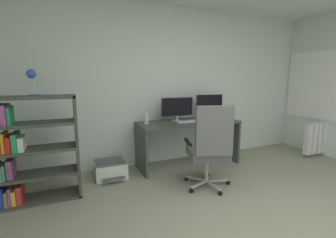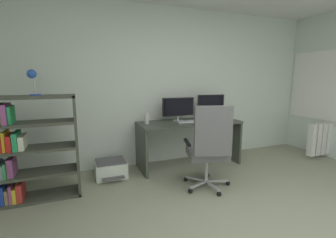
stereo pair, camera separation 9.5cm
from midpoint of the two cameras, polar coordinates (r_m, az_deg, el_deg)
wall_back at (r=4.11m, az=-0.70°, el=7.77°), size 5.50×0.10×2.57m
window_pane at (r=5.17m, az=33.65°, el=6.59°), size 0.01×1.59×1.17m
window_frame at (r=5.16m, az=33.61°, el=6.59°), size 0.02×1.67×1.25m
desk at (r=3.91m, az=4.14°, el=-3.20°), size 1.64×0.63×0.73m
monitor_main at (r=3.86m, az=1.53°, el=2.71°), size 0.54×0.18×0.38m
monitor_secondary at (r=4.15m, az=9.21°, el=3.48°), size 0.47×0.18×0.41m
keyboard at (r=3.80m, az=3.83°, el=-0.61°), size 0.35×0.15×0.02m
computer_mouse at (r=3.95m, az=7.16°, el=-0.18°), size 0.07×0.11×0.03m
desktop_speaker at (r=3.65m, az=-5.99°, el=0.11°), size 0.07×0.07×0.17m
office_chair at (r=3.06m, az=9.13°, el=-6.33°), size 0.64×0.64×1.11m
bookshelf at (r=3.19m, az=-31.57°, el=-6.56°), size 0.90×0.34×1.23m
desk_lamp at (r=3.07m, az=-30.52°, el=8.52°), size 0.12×0.11×0.29m
printer at (r=3.64m, az=-14.30°, el=-11.55°), size 0.44×0.46×0.25m
radiator at (r=5.20m, az=32.09°, el=-3.80°), size 0.74×0.10×0.56m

